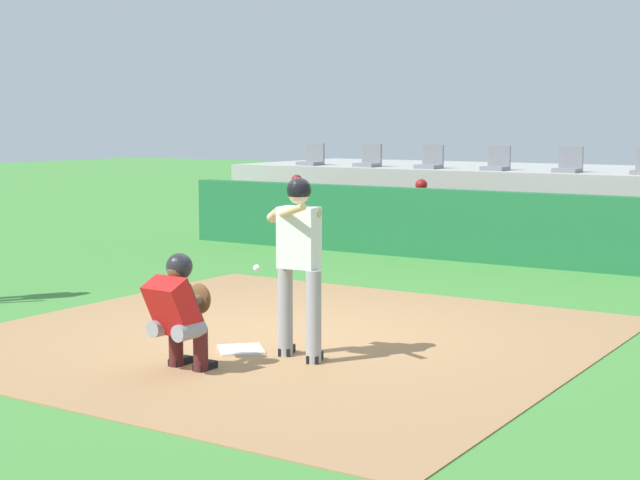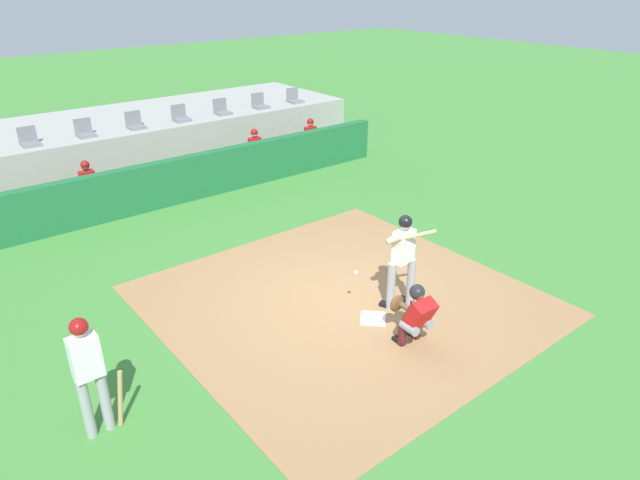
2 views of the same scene
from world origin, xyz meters
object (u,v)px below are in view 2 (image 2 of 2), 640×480
Objects in this scene: stadium_seat_4 at (135,124)px; stadium_seat_6 at (222,110)px; on_deck_batter at (89,370)px; stadium_seat_2 at (29,140)px; home_plate at (373,318)px; dugout_player_2 at (257,150)px; stadium_seat_5 at (181,116)px; dugout_player_1 at (90,186)px; batter_at_plate at (403,256)px; dugout_player_3 at (313,138)px; stadium_seat_3 at (85,131)px; stadium_seat_7 at (260,104)px; catcher_crouched at (415,313)px; stadium_seat_8 at (294,98)px.

stadium_seat_6 is at bearing 0.00° from stadium_seat_4.
on_deck_batter is 10.03m from stadium_seat_2.
home_plate is 10.29m from stadium_seat_4.
stadium_seat_5 is (-1.43, 2.03, 0.86)m from dugout_player_2.
dugout_player_1 is at bearing 180.00° from dugout_player_2.
stadium_seat_4 is at bearing 93.89° from batter_at_plate.
dugout_player_3 is (9.68, 7.82, -0.35)m from on_deck_batter.
stadium_seat_6 is (5.78, 0.00, 0.00)m from stadium_seat_2.
stadium_seat_3 is (-4.32, 2.03, 0.86)m from dugout_player_2.
stadium_seat_6 and stadium_seat_7 have the same top height.
stadium_seat_7 is at bearing 108.32° from dugout_player_3.
stadium_seat_6 is (2.89, 0.00, 0.00)m from stadium_seat_4.
stadium_seat_6 is at bearing 75.44° from catcher_crouched.
dugout_player_2 is 3.63m from stadium_seat_4.
stadium_seat_7 reaches higher than batter_at_plate.
batter_at_plate is 3.76× the size of stadium_seat_4.
dugout_player_2 is (2.19, 8.11, -0.36)m from batter_at_plate.
on_deck_batter is at bearing -134.00° from dugout_player_2.
stadium_seat_5 is 1.00× the size of stadium_seat_6.
on_deck_batter is 3.72× the size of stadium_seat_7.
stadium_seat_6 is at bearing 77.78° from batter_at_plate.
stadium_seat_4 is at bearing 157.89° from dugout_player_3.
batter_at_plate is (0.69, 0.03, 1.01)m from home_plate.
stadium_seat_3 is 1.00× the size of stadium_seat_8.
stadium_seat_5 is (1.44, 11.11, 0.93)m from catcher_crouched.
stadium_seat_2 is at bearing 180.00° from stadium_seat_6.
stadium_seat_7 is at bearing 66.94° from home_plate.
batter_at_plate is at bearing -118.02° from dugout_player_3.
batter_at_plate is 3.76× the size of stadium_seat_7.
catcher_crouched is 3.54× the size of stadium_seat_3.
dugout_player_2 is 2.71× the size of stadium_seat_8.
dugout_player_2 is (2.88, 8.14, 0.65)m from home_plate.
batter_at_plate is 3.76× the size of stadium_seat_2.
dugout_player_2 reaches higher than home_plate.
batter_at_plate reaches higher than dugout_player_2.
stadium_seat_2 is 8.67m from stadium_seat_8.
dugout_player_1 is 2.71× the size of stadium_seat_4.
stadium_seat_6 is (2.89, 11.11, 0.93)m from catcher_crouched.
dugout_player_3 is at bearing -14.45° from stadium_seat_2.
stadium_seat_4 is at bearing 180.00° from stadium_seat_7.
stadium_seat_2 reaches higher than dugout_player_2.
catcher_crouched is 0.95× the size of on_deck_batter.
dugout_player_3 is 2.34m from stadium_seat_8.
home_plate is 10.69m from stadium_seat_2.
stadium_seat_6 is 1.00× the size of stadium_seat_8.
stadium_seat_2 reaches higher than home_plate.
stadium_seat_2 reaches higher than dugout_player_3.
catcher_crouched is 11.24m from stadium_seat_3.
dugout_player_1 and dugout_player_3 have the same top height.
on_deck_batter is 14.37m from stadium_seat_8.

